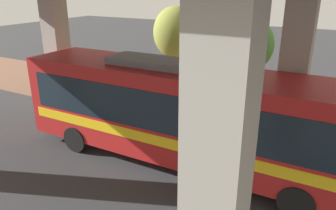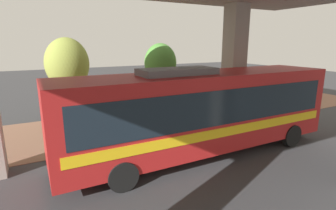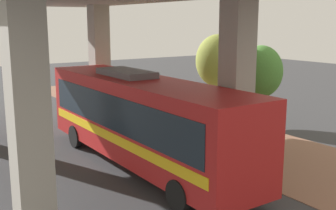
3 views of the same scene
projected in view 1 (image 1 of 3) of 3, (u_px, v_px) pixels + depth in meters
ground_plane at (160, 126)px, 14.75m from camera, size 80.00×80.00×0.00m
sidewalk_strip at (189, 105)px, 17.21m from camera, size 6.00×40.00×0.02m
bus at (180, 110)px, 11.14m from camera, size 2.67×11.76×3.66m
fire_hydrant at (233, 118)px, 14.30m from camera, size 0.44×0.21×1.02m
planter_front at (154, 93)px, 16.41m from camera, size 1.31×1.31×1.75m
planter_middle at (185, 92)px, 16.09m from camera, size 1.71×1.71×2.03m
street_tree_near at (253, 45)px, 14.79m from camera, size 1.89×1.89×4.56m
street_tree_far at (175, 33)px, 18.53m from camera, size 2.41×2.41×4.89m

